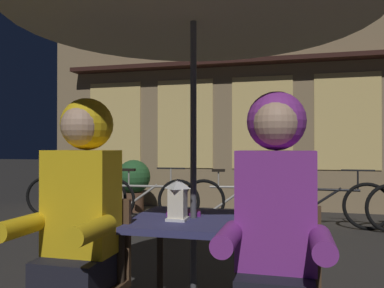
# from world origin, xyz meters

# --- Properties ---
(cafe_table) EXTENTS (0.72, 0.72, 0.74)m
(cafe_table) POSITION_xyz_m (0.00, 0.00, 0.64)
(cafe_table) COLOR navy
(cafe_table) RESTS_ON ground_plane
(lantern) EXTENTS (0.11, 0.11, 0.23)m
(lantern) POSITION_xyz_m (-0.07, -0.10, 0.86)
(lantern) COLOR white
(lantern) RESTS_ON cafe_table
(chair_left) EXTENTS (0.40, 0.40, 0.87)m
(chair_left) POSITION_xyz_m (-0.48, -0.37, 0.49)
(chair_left) COLOR #513823
(chair_left) RESTS_ON ground_plane
(person_left_hooded) EXTENTS (0.45, 0.56, 1.40)m
(person_left_hooded) POSITION_xyz_m (-0.48, -0.43, 0.85)
(person_left_hooded) COLOR black
(person_left_hooded) RESTS_ON ground_plane
(person_right_hooded) EXTENTS (0.45, 0.56, 1.40)m
(person_right_hooded) POSITION_xyz_m (0.48, -0.43, 0.85)
(person_right_hooded) COLOR black
(person_right_hooded) RESTS_ON ground_plane
(shopfront_building) EXTENTS (10.00, 0.93, 6.20)m
(shopfront_building) POSITION_xyz_m (0.73, 5.40, 3.09)
(shopfront_building) COLOR #937A56
(shopfront_building) RESTS_ON ground_plane
(bicycle_nearest) EXTENTS (1.65, 0.42, 0.84)m
(bicycle_nearest) POSITION_xyz_m (-2.92, 3.61, 0.35)
(bicycle_nearest) COLOR black
(bicycle_nearest) RESTS_ON ground_plane
(bicycle_second) EXTENTS (1.68, 0.16, 0.84)m
(bicycle_second) POSITION_xyz_m (-1.65, 3.50, 0.35)
(bicycle_second) COLOR black
(bicycle_second) RESTS_ON ground_plane
(bicycle_third) EXTENTS (1.67, 0.32, 0.84)m
(bicycle_third) POSITION_xyz_m (-0.27, 3.73, 0.35)
(bicycle_third) COLOR black
(bicycle_third) RESTS_ON ground_plane
(bicycle_fourth) EXTENTS (1.68, 0.10, 0.84)m
(bicycle_fourth) POSITION_xyz_m (1.03, 3.68, 0.35)
(bicycle_fourth) COLOR black
(bicycle_fourth) RESTS_ON ground_plane
(book) EXTENTS (0.23, 0.19, 0.02)m
(book) POSITION_xyz_m (-0.08, 0.08, 0.75)
(book) COLOR #661E7A
(book) RESTS_ON cafe_table
(potted_plant) EXTENTS (0.60, 0.60, 0.92)m
(potted_plant) POSITION_xyz_m (-2.21, 4.35, 0.54)
(potted_plant) COLOR brown
(potted_plant) RESTS_ON ground_plane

